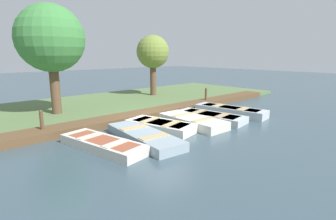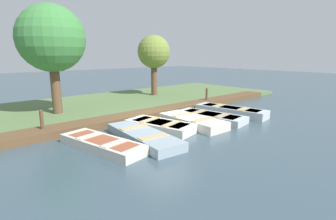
{
  "view_description": "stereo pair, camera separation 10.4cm",
  "coord_description": "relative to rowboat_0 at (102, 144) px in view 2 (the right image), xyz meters",
  "views": [
    {
      "loc": [
        8.47,
        -7.45,
        3.0
      ],
      "look_at": [
        0.4,
        -0.08,
        0.65
      ],
      "focal_mm": 28.0,
      "sensor_mm": 36.0,
      "label": 1
    },
    {
      "loc": [
        8.54,
        -7.37,
        3.0
      ],
      "look_at": [
        0.4,
        -0.08,
        0.65
      ],
      "focal_mm": 28.0,
      "sensor_mm": 36.0,
      "label": 2
    }
  ],
  "objects": [
    {
      "name": "ground_plane",
      "position": [
        -1.15,
        3.6,
        -0.16
      ],
      "size": [
        80.0,
        80.0,
        0.0
      ],
      "primitive_type": "plane",
      "color": "#384C56"
    },
    {
      "name": "shore_bank",
      "position": [
        -6.15,
        3.6,
        -0.07
      ],
      "size": [
        8.0,
        24.0,
        0.19
      ],
      "color": "#567042",
      "rests_on": "ground_plane"
    },
    {
      "name": "dock_walkway",
      "position": [
        -2.5,
        3.6,
        -0.01
      ],
      "size": [
        1.1,
        19.91,
        0.3
      ],
      "color": "brown",
      "rests_on": "ground_plane"
    },
    {
      "name": "rowboat_0",
      "position": [
        0.0,
        0.0,
        0.0
      ],
      "size": [
        3.36,
        1.62,
        0.33
      ],
      "rotation": [
        0.0,
        0.0,
        0.19
      ],
      "color": "beige",
      "rests_on": "ground_plane"
    },
    {
      "name": "rowboat_1",
      "position": [
        0.24,
        1.46,
        0.01
      ],
      "size": [
        3.67,
        1.51,
        0.34
      ],
      "rotation": [
        0.0,
        0.0,
        -0.1
      ],
      "color": "#8C9EA8",
      "rests_on": "ground_plane"
    },
    {
      "name": "rowboat_2",
      "position": [
        -0.35,
        2.75,
        0.02
      ],
      "size": [
        3.0,
        1.79,
        0.36
      ],
      "rotation": [
        0.0,
        0.0,
        0.24
      ],
      "color": "silver",
      "rests_on": "ground_plane"
    },
    {
      "name": "rowboat_3",
      "position": [
        0.01,
        4.24,
        0.03
      ],
      "size": [
        3.15,
        1.32,
        0.38
      ],
      "rotation": [
        0.0,
        0.0,
        -0.03
      ],
      "color": "beige",
      "rests_on": "ground_plane"
    },
    {
      "name": "rowboat_4",
      "position": [
        -0.04,
        5.51,
        0.0
      ],
      "size": [
        3.37,
        1.66,
        0.33
      ],
      "rotation": [
        0.0,
        0.0,
        0.16
      ],
      "color": "#B2BCC1",
      "rests_on": "ground_plane"
    },
    {
      "name": "rowboat_5",
      "position": [
        -0.04,
        7.09,
        0.05
      ],
      "size": [
        3.67,
        1.52,
        0.41
      ],
      "rotation": [
        0.0,
        0.0,
        0.15
      ],
      "color": "#B2BCC1",
      "rests_on": "ground_plane"
    },
    {
      "name": "mooring_post_near",
      "position": [
        -2.6,
        -1.02,
        0.35
      ],
      "size": [
        0.13,
        0.13,
        1.02
      ],
      "color": "brown",
      "rests_on": "ground_plane"
    },
    {
      "name": "mooring_post_far",
      "position": [
        -2.6,
        8.29,
        0.35
      ],
      "size": [
        0.13,
        0.13,
        1.02
      ],
      "color": "brown",
      "rests_on": "ground_plane"
    },
    {
      "name": "park_tree_far_left",
      "position": [
        -5.37,
        0.51,
        3.49
      ],
      "size": [
        3.06,
        3.06,
        5.22
      ],
      "color": "brown",
      "rests_on": "ground_plane"
    },
    {
      "name": "park_tree_left",
      "position": [
        -6.77,
        7.62,
        2.91
      ],
      "size": [
        2.21,
        2.21,
        4.25
      ],
      "color": "brown",
      "rests_on": "ground_plane"
    }
  ]
}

